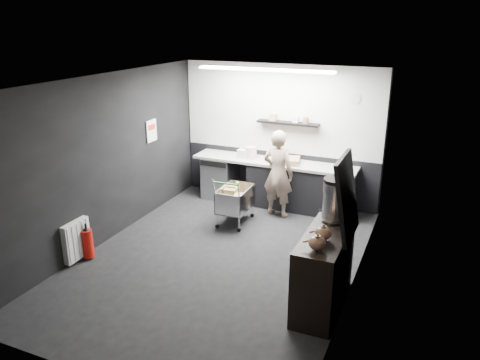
% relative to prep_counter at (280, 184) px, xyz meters
% --- Properties ---
extents(floor, '(5.50, 5.50, 0.00)m').
position_rel_prep_counter_xyz_m(floor, '(-0.14, -2.42, -0.46)').
color(floor, black).
rests_on(floor, ground).
extents(ceiling, '(5.50, 5.50, 0.00)m').
position_rel_prep_counter_xyz_m(ceiling, '(-0.14, -2.42, 2.24)').
color(ceiling, white).
rests_on(ceiling, wall_back).
extents(wall_back, '(5.50, 0.00, 5.50)m').
position_rel_prep_counter_xyz_m(wall_back, '(-0.14, 0.33, 0.89)').
color(wall_back, black).
rests_on(wall_back, floor).
extents(wall_front, '(5.50, 0.00, 5.50)m').
position_rel_prep_counter_xyz_m(wall_front, '(-0.14, -5.17, 0.89)').
color(wall_front, black).
rests_on(wall_front, floor).
extents(wall_left, '(0.00, 5.50, 5.50)m').
position_rel_prep_counter_xyz_m(wall_left, '(-2.14, -2.42, 0.89)').
color(wall_left, black).
rests_on(wall_left, floor).
extents(wall_right, '(0.00, 5.50, 5.50)m').
position_rel_prep_counter_xyz_m(wall_right, '(1.86, -2.42, 0.89)').
color(wall_right, black).
rests_on(wall_right, floor).
extents(kitchen_wall_panel, '(3.95, 0.02, 1.70)m').
position_rel_prep_counter_xyz_m(kitchen_wall_panel, '(-0.14, 0.31, 1.39)').
color(kitchen_wall_panel, silver).
rests_on(kitchen_wall_panel, wall_back).
extents(dado_panel, '(3.95, 0.02, 1.00)m').
position_rel_prep_counter_xyz_m(dado_panel, '(-0.14, 0.31, 0.04)').
color(dado_panel, black).
rests_on(dado_panel, wall_back).
extents(floating_shelf, '(1.20, 0.22, 0.04)m').
position_rel_prep_counter_xyz_m(floating_shelf, '(0.06, 0.20, 1.16)').
color(floating_shelf, black).
rests_on(floating_shelf, wall_back).
extents(wall_clock, '(0.20, 0.03, 0.20)m').
position_rel_prep_counter_xyz_m(wall_clock, '(1.26, 0.30, 1.69)').
color(wall_clock, silver).
rests_on(wall_clock, wall_back).
extents(poster, '(0.02, 0.30, 0.40)m').
position_rel_prep_counter_xyz_m(poster, '(-2.12, -1.12, 1.09)').
color(poster, white).
rests_on(poster, wall_left).
extents(poster_red_band, '(0.02, 0.22, 0.10)m').
position_rel_prep_counter_xyz_m(poster_red_band, '(-2.11, -1.12, 1.16)').
color(poster_red_band, red).
rests_on(poster_red_band, poster).
extents(radiator, '(0.10, 0.50, 0.60)m').
position_rel_prep_counter_xyz_m(radiator, '(-2.08, -3.32, -0.11)').
color(radiator, silver).
rests_on(radiator, wall_left).
extents(ceiling_strip, '(2.40, 0.20, 0.04)m').
position_rel_prep_counter_xyz_m(ceiling_strip, '(-0.14, -0.57, 2.21)').
color(ceiling_strip, white).
rests_on(ceiling_strip, ceiling).
extents(prep_counter, '(3.20, 0.61, 0.90)m').
position_rel_prep_counter_xyz_m(prep_counter, '(0.00, 0.00, 0.00)').
color(prep_counter, black).
rests_on(prep_counter, floor).
extents(person, '(0.65, 0.47, 1.63)m').
position_rel_prep_counter_xyz_m(person, '(0.11, -0.45, 0.36)').
color(person, beige).
rests_on(person, floor).
extents(shopping_cart, '(0.52, 0.84, 0.90)m').
position_rel_prep_counter_xyz_m(shopping_cart, '(-0.47, -1.08, -0.03)').
color(shopping_cart, silver).
rests_on(shopping_cart, floor).
extents(sideboard, '(0.57, 1.33, 1.99)m').
position_rel_prep_counter_xyz_m(sideboard, '(1.61, -2.95, 0.17)').
color(sideboard, black).
rests_on(sideboard, floor).
extents(fire_extinguisher, '(0.17, 0.17, 0.55)m').
position_rel_prep_counter_xyz_m(fire_extinguisher, '(-1.99, -3.19, -0.19)').
color(fire_extinguisher, '#BB120C').
rests_on(fire_extinguisher, floor).
extents(cardboard_box, '(0.61, 0.51, 0.11)m').
position_rel_prep_counter_xyz_m(cardboard_box, '(0.11, -0.05, 0.50)').
color(cardboard_box, '#A07C55').
rests_on(cardboard_box, prep_counter).
extents(pink_tub, '(0.23, 0.23, 0.23)m').
position_rel_prep_counter_xyz_m(pink_tub, '(-0.61, 0.00, 0.56)').
color(pink_tub, beige).
rests_on(pink_tub, prep_counter).
extents(white_container, '(0.20, 0.16, 0.17)m').
position_rel_prep_counter_xyz_m(white_container, '(-0.75, -0.05, 0.53)').
color(white_container, silver).
rests_on(white_container, prep_counter).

